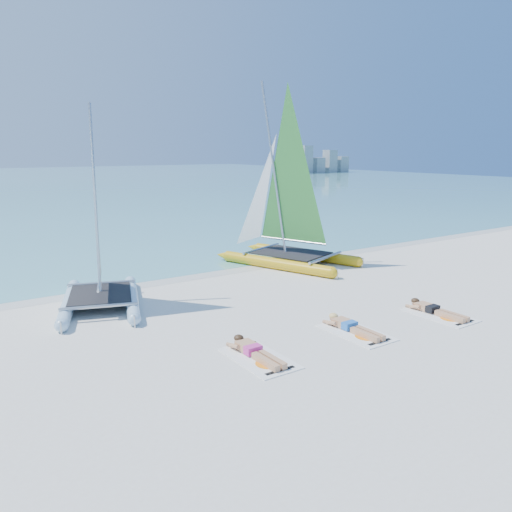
# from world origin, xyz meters

# --- Properties ---
(ground) EXTENTS (140.00, 140.00, 0.00)m
(ground) POSITION_xyz_m (0.00, 0.00, 0.00)
(ground) COLOR silver
(ground) RESTS_ON ground
(wet_sand_strip) EXTENTS (140.00, 1.40, 0.01)m
(wet_sand_strip) POSITION_xyz_m (0.00, 5.50, 0.00)
(wet_sand_strip) COLOR silver
(wet_sand_strip) RESTS_ON ground
(distant_skyline) EXTENTS (14.00, 2.00, 5.00)m
(distant_skyline) POSITION_xyz_m (53.71, 62.00, 1.94)
(distant_skyline) COLOR #8E949C
(distant_skyline) RESTS_ON ground
(catamaran_blue) EXTENTS (3.30, 4.72, 5.85)m
(catamaran_blue) POSITION_xyz_m (-4.26, 3.79, 1.75)
(catamaran_blue) COLOR #A5C7D8
(catamaran_blue) RESTS_ON ground
(catamaran_yellow) EXTENTS (4.14, 5.75, 7.11)m
(catamaran_yellow) POSITION_xyz_m (3.25, 5.38, 2.24)
(catamaran_yellow) COLOR gold
(catamaran_yellow) RESTS_ON ground
(towel_a) EXTENTS (1.00, 1.85, 0.02)m
(towel_a) POSITION_xyz_m (-2.61, -1.80, 0.01)
(towel_a) COLOR white
(towel_a) RESTS_ON ground
(sunbather_a) EXTENTS (0.37, 1.73, 0.26)m
(sunbather_a) POSITION_xyz_m (-2.61, -1.61, 0.12)
(sunbather_a) COLOR tan
(sunbather_a) RESTS_ON towel_a
(towel_b) EXTENTS (1.00, 1.85, 0.02)m
(towel_b) POSITION_xyz_m (0.20, -1.86, 0.01)
(towel_b) COLOR white
(towel_b) RESTS_ON ground
(sunbather_b) EXTENTS (0.37, 1.73, 0.26)m
(sunbather_b) POSITION_xyz_m (0.20, -1.67, 0.12)
(sunbather_b) COLOR tan
(sunbather_b) RESTS_ON towel_b
(towel_c) EXTENTS (1.00, 1.85, 0.02)m
(towel_c) POSITION_xyz_m (2.99, -2.17, 0.01)
(towel_c) COLOR white
(towel_c) RESTS_ON ground
(sunbather_c) EXTENTS (0.37, 1.73, 0.26)m
(sunbather_c) POSITION_xyz_m (2.99, -1.98, 0.12)
(sunbather_c) COLOR tan
(sunbather_c) RESTS_ON towel_c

